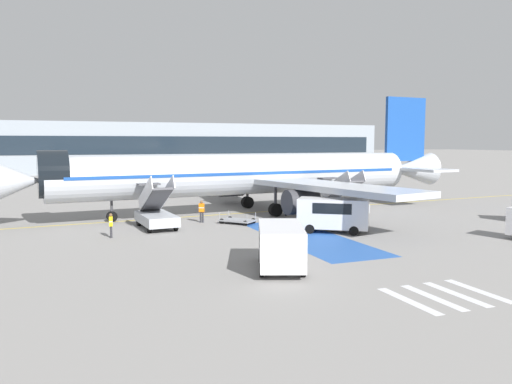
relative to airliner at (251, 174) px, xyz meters
name	(u,v)px	position (x,y,z in m)	size (l,w,h in m)	color
ground_plane	(227,213)	(-2.00, 0.74, -3.41)	(600.00, 600.00, 0.00)	gray
apron_leadline_yellow	(244,213)	(-0.71, -0.05, -3.41)	(0.20, 76.45, 0.01)	gold
apron_stand_patch_blue	(308,237)	(-0.71, -12.24, -3.41)	(4.41, 13.66, 0.01)	#2856A8
apron_walkway_bar_0	(408,301)	(-3.11, -25.35, -3.41)	(0.44, 3.60, 0.01)	silver
apron_walkway_bar_1	(433,297)	(-1.91, -25.35, -3.41)	(0.44, 3.60, 0.01)	silver
apron_walkway_bar_2	(456,294)	(-0.71, -25.35, -3.41)	(0.44, 3.60, 0.01)	silver
apron_walkway_bar_3	(478,291)	(0.49, -25.35, -3.41)	(0.44, 3.60, 0.01)	silver
airliner	(251,174)	(0.00, 0.00, 0.00)	(41.72, 33.65, 10.74)	#B7BCC4
boarding_stairs_forward	(156,215)	(-9.32, -4.96, -2.43)	(2.53, 5.35, 3.94)	#ADB2BA
boarding_stairs_aft	(342,203)	(6.87, -3.84, -2.43)	(2.53, 5.35, 3.90)	#ADB2BA
fuel_tanker	(230,177)	(4.66, 19.68, -1.66)	(3.61, 8.82, 3.46)	#38383D
service_van_0	(333,212)	(1.80, -11.10, -2.02)	(5.09, 4.47, 2.34)	silver
service_van_2	(281,243)	(-5.75, -18.98, -2.11)	(3.65, 5.15, 2.16)	silver
baggage_cart	(238,220)	(-3.16, -5.24, -3.15)	(2.84, 2.95, 0.87)	gray
ground_crew_0	(286,205)	(2.06, -2.81, -2.49)	(0.33, 0.47, 1.61)	black
ground_crew_1	(111,224)	(-12.73, -7.57, -2.49)	(0.28, 0.46, 1.61)	#2D2D33
ground_crew_2	(202,210)	(-5.58, -3.75, -2.41)	(0.49, 0.39, 1.73)	#2D2D33
ground_crew_3	(298,203)	(3.01, -3.20, -2.35)	(0.38, 0.49, 1.83)	#191E38
terminal_building	(130,147)	(-1.75, 66.71, 1.70)	(113.46, 12.10, 10.21)	#89939E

